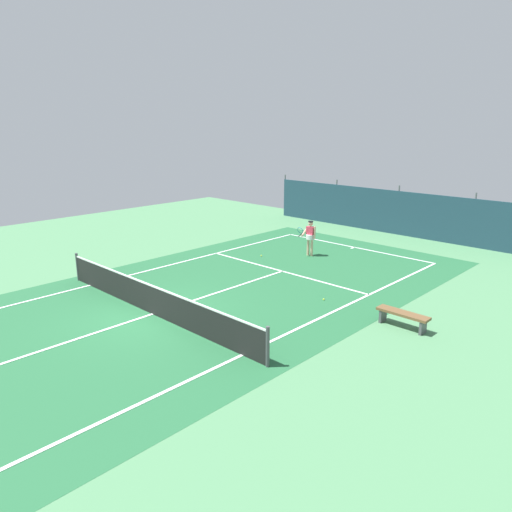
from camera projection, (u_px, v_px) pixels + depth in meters
name	position (u px, v px, depth m)	size (l,w,h in m)	color
ground_plane	(153.00, 314.00, 15.47)	(36.00, 36.00, 0.00)	#4C8456
court_surface	(153.00, 314.00, 15.47)	(11.02, 26.60, 0.01)	#236038
tennis_net	(152.00, 299.00, 15.33)	(10.12, 0.10, 1.10)	black
back_fence	(400.00, 221.00, 26.80)	(16.30, 0.98, 2.70)	#1E3D4C
tennis_player	(310.00, 236.00, 22.04)	(0.68, 0.78, 1.64)	#D8AD8C
tennis_ball_near_player	(261.00, 256.00, 22.16)	(0.07, 0.07, 0.07)	#CCDB33
tennis_ball_midcourt	(324.00, 299.00, 16.67)	(0.07, 0.07, 0.07)	#CCDB33
parked_car	(408.00, 212.00, 28.69)	(2.38, 4.38, 1.68)	silver
courtside_bench	(403.00, 316.00, 14.37)	(1.60, 0.40, 0.49)	brown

